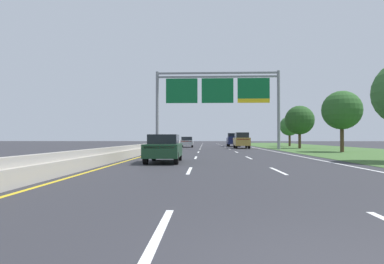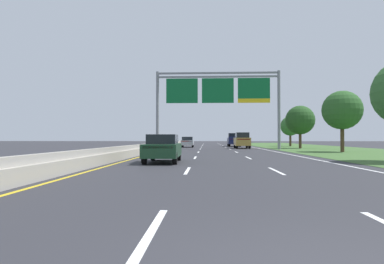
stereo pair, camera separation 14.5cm
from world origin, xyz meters
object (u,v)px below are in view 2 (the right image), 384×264
Objects in this scene: pickup_truck_navy at (234,140)px; roadside_tree_far at (300,120)px; car_gold_right_lane_suv at (242,140)px; roadside_tree_mid at (342,110)px; car_silver_left_lane_sedan at (187,142)px; roadside_tree_distant at (290,126)px; car_darkgreen_left_lane_sedan at (163,148)px; overhead_sign_gantry at (218,94)px.

pickup_truck_navy is 0.95× the size of roadside_tree_far.
roadside_tree_mid is (8.54, -11.35, 3.00)m from car_gold_right_lane_suv.
car_silver_left_lane_sedan is 23.31m from roadside_tree_mid.
roadside_tree_mid is 11.48m from roadside_tree_far.
roadside_tree_distant is (9.29, 11.19, 2.30)m from car_gold_right_lane_suv.
roadside_tree_far reaches higher than pickup_truck_navy.
car_gold_right_lane_suv is 14.72m from roadside_tree_distant.
roadside_tree_distant is at bearing -83.13° from pickup_truck_navy.
car_darkgreen_left_lane_sedan is at bearing 169.83° from pickup_truck_navy.
car_gold_right_lane_suv is (0.21, -10.21, 0.02)m from pickup_truck_navy.
car_darkgreen_left_lane_sedan is 26.36m from car_gold_right_lane_suv.
overhead_sign_gantry is 3.19× the size of car_gold_right_lane_suv.
car_gold_right_lane_suv is 1.07× the size of car_silver_left_lane_sedan.
overhead_sign_gantry reaches higher than roadside_tree_far.
car_darkgreen_left_lane_sedan is 1.00× the size of car_silver_left_lane_sedan.
car_gold_right_lane_suv is 14.52m from roadside_tree_mid.
car_darkgreen_left_lane_sedan is at bearing 179.99° from car_silver_left_lane_sedan.
pickup_truck_navy is 10.21m from car_gold_right_lane_suv.
overhead_sign_gantry is at bearing 150.11° from roadside_tree_mid.
roadside_tree_mid is (15.74, 14.00, 3.28)m from car_darkgreen_left_lane_sedan.
pickup_truck_navy reaches higher than car_silver_left_lane_sedan.
car_darkgreen_left_lane_sedan is at bearing -114.27° from roadside_tree_distant.
roadside_tree_far is at bearing -108.90° from car_silver_left_lane_sedan.
roadside_tree_mid is 1.19× the size of roadside_tree_distant.
car_gold_right_lane_suv is at bearing 53.05° from overhead_sign_gantry.
roadside_tree_far is 11.21m from roadside_tree_distant.
car_darkgreen_left_lane_sedan is at bearing 164.87° from car_gold_right_lane_suv.
roadside_tree_distant reaches higher than pickup_truck_navy.
car_darkgreen_left_lane_sedan is 0.94× the size of car_gold_right_lane_suv.
roadside_tree_far is (-0.80, 11.45, -0.33)m from roadside_tree_mid.
roadside_tree_distant reaches higher than car_silver_left_lane_sedan.
pickup_truck_navy reaches higher than car_gold_right_lane_suv.
car_silver_left_lane_sedan is at bearing 113.79° from overhead_sign_gantry.
car_darkgreen_left_lane_sedan is at bearing -138.33° from roadside_tree_mid.
roadside_tree_mid is at bearing -29.89° from overhead_sign_gantry.
roadside_tree_distant is (12.67, 15.69, -3.34)m from overhead_sign_gantry.
pickup_truck_navy is 0.90× the size of roadside_tree_mid.
overhead_sign_gantry is at bearing 143.76° from car_gold_right_lane_suv.
roadside_tree_distant is at bearing -71.05° from car_silver_left_lane_sedan.
car_gold_right_lane_suv is 0.78× the size of roadside_tree_mid.
car_silver_left_lane_sedan is 16.43m from roadside_tree_far.
roadside_tree_far is at bearing 93.98° from roadside_tree_mid.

